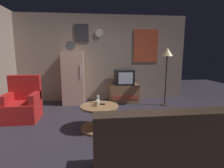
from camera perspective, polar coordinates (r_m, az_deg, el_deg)
name	(u,v)px	position (r m, az deg, el deg)	size (l,w,h in m)	color
ground_plane	(111,132)	(3.49, -0.39, -14.84)	(12.00, 12.00, 0.00)	#2D2833
wall_with_art	(102,58)	(5.62, -3.11, 8.16)	(5.20, 0.12, 2.58)	gray
fridge	(73,78)	(5.31, -12.07, 2.01)	(0.60, 0.62, 1.77)	beige
tv_stand	(124,93)	(5.46, 3.77, -2.83)	(0.84, 0.53, 0.52)	#8E6642
crt_tv	(124,77)	(5.38, 3.80, 2.19)	(0.54, 0.51, 0.44)	black
standing_lamp	(167,56)	(5.14, 16.97, 8.30)	(0.32, 0.32, 1.59)	#332D28
coffee_table	(100,117)	(3.53, -3.94, -10.45)	(0.72, 0.72, 0.47)	#8E6642
wine_glass	(98,99)	(3.62, -4.44, -4.80)	(0.05, 0.05, 0.15)	silver
mug_ceramic_white	(98,102)	(3.51, -4.48, -5.79)	(0.08, 0.08, 0.09)	silver
mug_ceramic_tan	(96,104)	(3.41, -4.91, -6.24)	(0.08, 0.08, 0.09)	tan
remote_control	(101,104)	(3.51, -3.47, -6.33)	(0.15, 0.04, 0.02)	black
armchair	(23,104)	(4.45, -26.23, -5.76)	(0.68, 0.68, 0.96)	red
couch	(170,157)	(2.26, 17.89, -21.14)	(1.70, 0.80, 0.92)	#38281E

